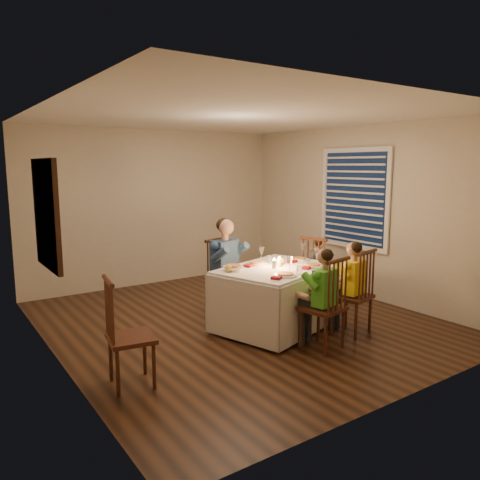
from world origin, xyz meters
TOP-DOWN VIEW (x-y plane):
  - ground at (0.00, 0.00)m, footprint 5.00×5.00m
  - wall_left at (-2.25, 0.00)m, footprint 0.02×5.00m
  - wall_right at (2.25, 0.00)m, footprint 0.02×5.00m
  - wall_back at (0.00, 2.50)m, footprint 4.50×0.02m
  - ceiling at (0.00, 0.00)m, footprint 5.00×5.00m
  - dining_table at (0.26, -0.45)m, footprint 1.71×1.45m
  - chair_adult at (-0.01, 0.28)m, footprint 0.52×0.51m
  - chair_near_left at (0.23, -1.28)m, footprint 0.50×0.48m
  - chair_near_right at (0.85, -1.14)m, footprint 0.51×0.49m
  - chair_end at (1.25, -0.17)m, footprint 0.52×0.53m
  - chair_extra at (-1.82, -0.93)m, footprint 0.46×0.48m
  - adult at (-0.01, 0.28)m, footprint 0.60×0.57m
  - child_green at (0.23, -1.28)m, footprint 0.45×0.42m
  - child_yellow at (0.85, -1.14)m, footprint 0.45×0.43m
  - child_teal at (1.25, -0.17)m, footprint 0.37×0.39m
  - setting_adult at (0.16, -0.17)m, footprint 0.33×0.33m
  - setting_green at (0.05, -0.86)m, footprint 0.33×0.33m
  - setting_yellow at (0.66, -0.67)m, footprint 0.33×0.33m
  - setting_teal at (0.78, -0.27)m, footprint 0.33×0.33m
  - candle_left at (0.20, -0.47)m, footprint 0.06×0.06m
  - candle_right at (0.31, -0.43)m, footprint 0.06×0.06m
  - squash at (-0.36, -0.33)m, footprint 0.09×0.09m
  - orange_fruit at (0.42, -0.35)m, footprint 0.08×0.08m
  - serving_bowl at (-0.29, -0.30)m, footprint 0.24×0.24m
  - wall_mirror at (-2.22, 0.30)m, footprint 0.06×0.95m
  - window_blinds at (2.21, 0.10)m, footprint 0.07×1.34m

SIDE VIEW (x-z plane):
  - ground at x=0.00m, z-range 0.00..0.00m
  - chair_adult at x=-0.01m, z-range -0.52..0.52m
  - chair_near_left at x=0.23m, z-range -0.52..0.52m
  - chair_near_right at x=0.85m, z-range -0.52..0.52m
  - chair_end at x=1.25m, z-range -0.52..0.52m
  - chair_extra at x=-1.82m, z-range -0.51..0.51m
  - adult at x=-0.01m, z-range -0.66..0.66m
  - child_green at x=0.23m, z-range -0.56..0.56m
  - child_yellow at x=0.85m, z-range -0.56..0.56m
  - child_teal at x=1.25m, z-range -0.50..0.50m
  - dining_table at x=0.26m, z-range 0.18..0.91m
  - setting_adult at x=0.16m, z-range 0.76..0.78m
  - setting_green at x=0.05m, z-range 0.76..0.78m
  - setting_yellow at x=0.66m, z-range 0.76..0.78m
  - setting_teal at x=0.78m, z-range 0.76..0.78m
  - serving_bowl at x=-0.29m, z-range 0.76..0.82m
  - orange_fruit at x=0.42m, z-range 0.76..0.84m
  - squash at x=-0.36m, z-range 0.76..0.85m
  - candle_left at x=0.20m, z-range 0.76..0.86m
  - candle_right at x=0.31m, z-range 0.76..0.86m
  - wall_left at x=-2.25m, z-range 0.00..2.60m
  - wall_right at x=2.25m, z-range 0.00..2.60m
  - wall_back at x=0.00m, z-range 0.00..2.60m
  - wall_mirror at x=-2.22m, z-range 0.92..2.08m
  - window_blinds at x=2.21m, z-range 0.73..2.27m
  - ceiling at x=0.00m, z-range 2.60..2.60m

